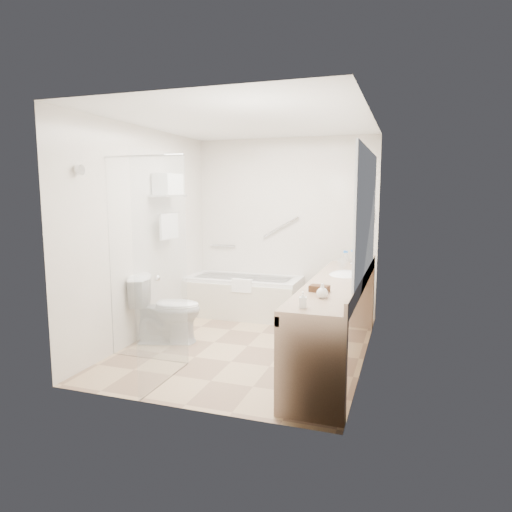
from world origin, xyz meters
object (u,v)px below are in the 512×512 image
(vanity_counter, at_px, (337,301))
(bathtub, at_px, (244,296))
(water_bottle_left, at_px, (347,258))
(toilet, at_px, (167,309))
(amenity_basket, at_px, (319,289))

(vanity_counter, bearing_deg, bathtub, 137.65)
(water_bottle_left, bearing_deg, bathtub, 168.78)
(toilet, xyz_separation_m, amenity_basket, (1.89, -0.56, 0.49))
(bathtub, xyz_separation_m, water_bottle_left, (1.47, -0.29, 0.65))
(toilet, relative_size, amenity_basket, 4.63)
(vanity_counter, distance_m, water_bottle_left, 1.14)
(water_bottle_left, bearing_deg, amenity_basket, -90.96)
(water_bottle_left, bearing_deg, toilet, -150.25)
(toilet, bearing_deg, water_bottle_left, -78.05)
(amenity_basket, height_order, water_bottle_left, water_bottle_left)
(amenity_basket, bearing_deg, toilet, 163.67)
(toilet, height_order, amenity_basket, amenity_basket)
(bathtub, relative_size, water_bottle_left, 9.38)
(bathtub, xyz_separation_m, vanity_counter, (1.52, -1.39, 0.36))
(bathtub, xyz_separation_m, amenity_basket, (1.44, -1.95, 0.60))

